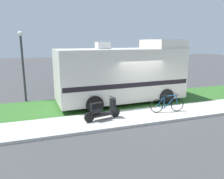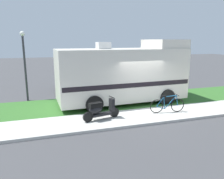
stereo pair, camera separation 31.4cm
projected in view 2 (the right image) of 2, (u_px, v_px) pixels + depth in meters
The scene contains 8 objects.
ground_plane at pixel (142, 109), 11.54m from camera, with size 80.00×80.00×0.00m, color #424244.
sidewalk at pixel (153, 115), 10.41m from camera, with size 24.00×2.00×0.12m.
grass_strip at pixel (132, 101), 12.93m from camera, with size 24.00×3.40×0.08m.
motorhome_rv at pixel (124, 73), 12.38m from camera, with size 7.25×2.97×3.59m.
scooter at pixel (100, 110), 9.56m from camera, with size 1.72×0.62×0.97m.
bicycle at pixel (167, 105), 10.55m from camera, with size 1.73×0.52×0.89m.
pickup_truck_near at pixel (106, 75), 16.42m from camera, with size 5.67×2.37×1.82m.
street_lamp_post at pixel (24, 59), 12.64m from camera, with size 0.28×0.28×4.05m.
Camera 2 is at (-4.84, -10.05, 3.51)m, focal length 35.21 mm.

